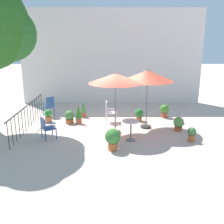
# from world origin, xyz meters

# --- Properties ---
(ground_plane) EXTENTS (60.00, 60.00, 0.00)m
(ground_plane) POSITION_xyz_m (0.00, 0.00, 0.00)
(ground_plane) COLOR beige
(villa_facade) EXTENTS (10.27, 0.30, 5.32)m
(villa_facade) POSITION_xyz_m (0.00, 4.55, 2.66)
(villa_facade) COLOR silver
(villa_facade) RESTS_ON ground
(terrace_railing) EXTENTS (0.03, 4.74, 1.01)m
(terrace_railing) POSITION_xyz_m (-3.54, 0.00, 0.68)
(terrace_railing) COLOR black
(terrace_railing) RESTS_ON ground
(patio_umbrella_0) EXTENTS (2.15, 2.15, 2.51)m
(patio_umbrella_0) POSITION_xyz_m (1.46, 0.10, 2.21)
(patio_umbrella_0) COLOR #2D2D2D
(patio_umbrella_0) RESTS_ON ground
(patio_umbrella_1) EXTENTS (2.07, 2.07, 2.48)m
(patio_umbrella_1) POSITION_xyz_m (0.12, -0.59, 2.20)
(patio_umbrella_1) COLOR #2D2D2D
(patio_umbrella_1) RESTS_ON ground
(cafe_table_0) EXTENTS (0.65, 0.65, 0.77)m
(cafe_table_0) POSITION_xyz_m (0.69, -1.37, 0.53)
(cafe_table_0) COLOR silver
(cafe_table_0) RESTS_ON ground
(patio_chair_0) EXTENTS (0.49, 0.46, 0.96)m
(patio_chair_0) POSITION_xyz_m (-0.13, 0.89, 0.54)
(patio_chair_0) COLOR white
(patio_chair_0) RESTS_ON ground
(patio_chair_1) EXTENTS (0.62, 0.62, 0.98)m
(patio_chair_1) POSITION_xyz_m (-3.07, 1.86, 0.56)
(patio_chair_1) COLOR #294F91
(patio_chair_1) RESTS_ON ground
(patio_chair_2) EXTENTS (0.64, 0.65, 0.84)m
(patio_chair_2) POSITION_xyz_m (-2.47, -1.22, 0.49)
(patio_chair_2) COLOR #244991
(patio_chair_2) RESTS_ON ground
(potted_plant_0) EXTENTS (0.54, 0.54, 0.76)m
(potted_plant_0) POSITION_xyz_m (0.01, -2.24, 0.44)
(potted_plant_0) COLOR #BB6231
(potted_plant_0) RESTS_ON ground
(potted_plant_1) EXTENTS (0.32, 0.32, 0.55)m
(potted_plant_1) POSITION_xyz_m (2.93, -1.50, 0.30)
(potted_plant_1) COLOR #B15D2F
(potted_plant_1) RESTS_ON ground
(potted_plant_2) EXTENTS (0.43, 0.43, 0.64)m
(potted_plant_2) POSITION_xyz_m (2.56, 1.61, 0.36)
(potted_plant_2) COLOR #B24E36
(potted_plant_2) RESTS_ON ground
(potted_plant_3) EXTENTS (0.41, 0.40, 0.58)m
(potted_plant_3) POSITION_xyz_m (1.26, 1.05, 0.33)
(potted_plant_3) COLOR #A15832
(potted_plant_3) RESTS_ON ground
(potted_plant_4) EXTENTS (0.45, 0.43, 0.58)m
(potted_plant_4) POSITION_xyz_m (2.76, -0.29, 0.31)
(potted_plant_4) COLOR #AC4D2E
(potted_plant_4) RESTS_ON ground
(potted_plant_5) EXTENTS (0.32, 0.32, 0.84)m
(potted_plant_5) POSITION_xyz_m (-1.49, 0.66, 0.45)
(potted_plant_5) COLOR #B15640
(potted_plant_5) RESTS_ON ground
(potted_plant_6) EXTENTS (0.34, 0.34, 0.58)m
(potted_plant_6) POSITION_xyz_m (-2.91, 0.92, 0.31)
(potted_plant_6) COLOR #CC6F44
(potted_plant_6) RESTS_ON ground
(potted_plant_7) EXTENTS (0.28, 0.28, 0.81)m
(potted_plant_7) POSITION_xyz_m (-1.38, 1.64, 0.43)
(potted_plant_7) COLOR #9B4A37
(potted_plant_7) RESTS_ON ground
(potted_plant_8) EXTENTS (0.43, 0.43, 0.59)m
(potted_plant_8) POSITION_xyz_m (-1.91, 0.71, 0.31)
(potted_plant_8) COLOR #B4592E
(potted_plant_8) RESTS_ON ground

